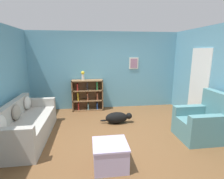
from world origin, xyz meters
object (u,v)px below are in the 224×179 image
Objects in this scene: coffee_table at (110,154)px; dog at (118,118)px; bookshelf at (88,95)px; recliner_chair at (203,123)px; couch at (26,125)px; vase at (83,75)px.

dog is (0.43, 1.82, -0.08)m from coffee_table.
recliner_chair reaches higher than bookshelf.
vase is at bearing 55.43° from couch.
bookshelf is at bearing 122.35° from dog.
vase is (-2.73, 2.35, 0.82)m from recliner_chair.
vase reaches higher than couch.
bookshelf reaches higher than couch.
vase reaches higher than coffee_table.
recliner_chair is 1.22× the size of dog.
recliner_chair is 3.67× the size of vase.
couch is 7.02× the size of vase.
couch is 2.18m from coffee_table.
coffee_table is 3.27m from vase.
vase is (-0.14, -0.02, 0.69)m from bookshelf.
bookshelf is 1.55m from dog.
recliner_chair reaches higher than dog.
recliner_chair is at bearing -7.42° from couch.
vase is at bearing -170.03° from bookshelf.
vase reaches higher than recliner_chair.
dog is (0.81, -1.28, -0.35)m from bookshelf.
bookshelf is at bearing 52.94° from couch.
coffee_table is (0.38, -3.10, -0.27)m from bookshelf.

